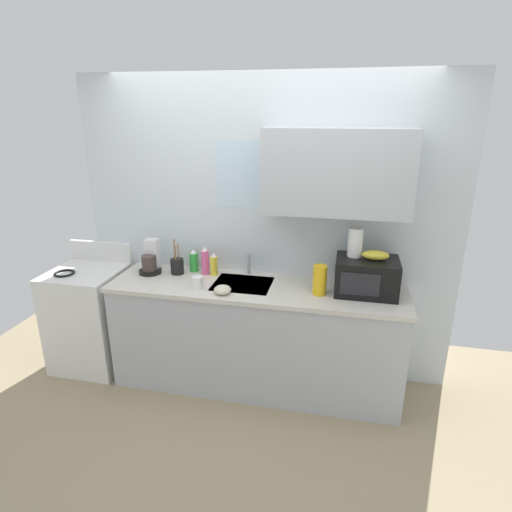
{
  "coord_description": "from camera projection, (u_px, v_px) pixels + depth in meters",
  "views": [
    {
      "loc": [
        0.66,
        -3.03,
        2.22
      ],
      "look_at": [
        0.0,
        0.0,
        1.15
      ],
      "focal_mm": 29.91,
      "sensor_mm": 36.0,
      "label": 1
    }
  ],
  "objects": [
    {
      "name": "kitchen_wall_assembly",
      "position": [
        278.0,
        220.0,
        3.47
      ],
      "size": [
        3.12,
        0.42,
        2.5
      ],
      "color": "silver",
      "rests_on": "ground"
    },
    {
      "name": "small_bowl",
      "position": [
        222.0,
        290.0,
        3.21
      ],
      "size": [
        0.13,
        0.13,
        0.06
      ],
      "primitive_type": "ellipsoid",
      "color": "beige",
      "rests_on": "counter_unit"
    },
    {
      "name": "mug_white",
      "position": [
        197.0,
        282.0,
        3.31
      ],
      "size": [
        0.08,
        0.08,
        0.09
      ],
      "primitive_type": "cylinder",
      "color": "white",
      "rests_on": "counter_unit"
    },
    {
      "name": "ground_plane",
      "position": [
        213.0,
        502.0,
        2.56
      ],
      "size": [
        5.52,
        4.4,
        0.02
      ],
      "primitive_type": "cube",
      "color": "tan"
    },
    {
      "name": "sink_faucet",
      "position": [
        249.0,
        264.0,
        3.58
      ],
      "size": [
        0.03,
        0.03,
        0.19
      ],
      "primitive_type": "cylinder",
      "color": "#B2B5BA",
      "rests_on": "counter_unit"
    },
    {
      "name": "banana_bunch",
      "position": [
        375.0,
        255.0,
        3.13
      ],
      "size": [
        0.2,
        0.11,
        0.07
      ],
      "primitive_type": "ellipsoid",
      "color": "gold",
      "rests_on": "microwave"
    },
    {
      "name": "cereal_canister",
      "position": [
        320.0,
        280.0,
        3.18
      ],
      "size": [
        0.1,
        0.1,
        0.23
      ],
      "primitive_type": "cylinder",
      "color": "gold",
      "rests_on": "counter_unit"
    },
    {
      "name": "dish_soap_bottle_green",
      "position": [
        194.0,
        261.0,
        3.64
      ],
      "size": [
        0.07,
        0.07,
        0.2
      ],
      "color": "green",
      "rests_on": "counter_unit"
    },
    {
      "name": "dish_soap_bottle_pink",
      "position": [
        205.0,
        261.0,
        3.57
      ],
      "size": [
        0.06,
        0.06,
        0.24
      ],
      "color": "#E55999",
      "rests_on": "counter_unit"
    },
    {
      "name": "counter_unit",
      "position": [
        256.0,
        335.0,
        3.51
      ],
      "size": [
        2.35,
        0.63,
        0.9
      ],
      "color": "#B2B7BC",
      "rests_on": "ground"
    },
    {
      "name": "paper_towel_roll",
      "position": [
        355.0,
        242.0,
        3.18
      ],
      "size": [
        0.11,
        0.11,
        0.22
      ],
      "primitive_type": "cylinder",
      "color": "white",
      "rests_on": "microwave"
    },
    {
      "name": "utensil_crock",
      "position": [
        177.0,
        266.0,
        3.6
      ],
      "size": [
        0.11,
        0.11,
        0.3
      ],
      "color": "black",
      "rests_on": "counter_unit"
    },
    {
      "name": "microwave",
      "position": [
        366.0,
        276.0,
        3.2
      ],
      "size": [
        0.46,
        0.35,
        0.27
      ],
      "color": "black",
      "rests_on": "counter_unit"
    },
    {
      "name": "coffee_maker",
      "position": [
        151.0,
        260.0,
        3.62
      ],
      "size": [
        0.19,
        0.21,
        0.28
      ],
      "color": "black",
      "rests_on": "counter_unit"
    },
    {
      "name": "stove_range",
      "position": [
        91.0,
        317.0,
        3.82
      ],
      "size": [
        0.6,
        0.6,
        1.08
      ],
      "color": "white",
      "rests_on": "ground"
    },
    {
      "name": "dish_soap_bottle_yellow",
      "position": [
        214.0,
        265.0,
        3.56
      ],
      "size": [
        0.06,
        0.06,
        0.2
      ],
      "color": "yellow",
      "rests_on": "counter_unit"
    }
  ]
}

